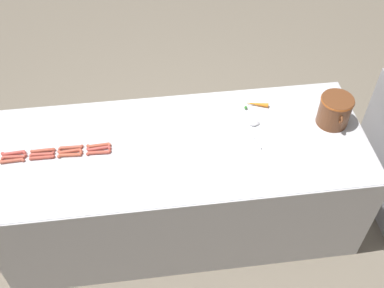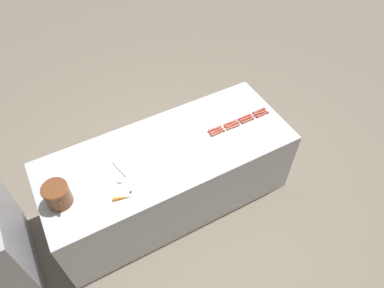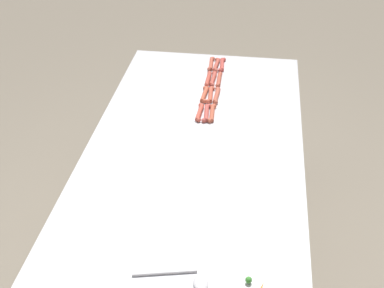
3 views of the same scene
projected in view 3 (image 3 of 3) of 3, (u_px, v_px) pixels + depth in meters
griddle_counter at (187, 253)px, 2.36m from camera, size 0.98×2.48×0.84m
hot_dog_0 at (222, 65)px, 2.98m from camera, size 0.03×0.16×0.02m
hot_dog_1 at (219, 80)px, 2.83m from camera, size 0.03×0.16×0.02m
hot_dog_2 at (217, 95)px, 2.68m from camera, size 0.03×0.16×0.02m
hot_dog_3 at (212, 113)px, 2.54m from camera, size 0.03×0.16×0.02m
hot_dog_4 at (216, 65)px, 2.97m from camera, size 0.03×0.16×0.02m
hot_dog_5 at (213, 79)px, 2.83m from camera, size 0.03×0.16×0.02m
hot_dog_6 at (211, 95)px, 2.69m from camera, size 0.03×0.16×0.02m
hot_dog_7 at (207, 113)px, 2.54m from camera, size 0.03×0.16×0.02m
hot_dog_8 at (211, 64)px, 2.99m from camera, size 0.03×0.16×0.02m
hot_dog_9 at (208, 79)px, 2.83m from camera, size 0.03×0.16×0.02m
hot_dog_10 at (204, 94)px, 2.69m from camera, size 0.03×0.16×0.02m
hot_dog_11 at (200, 112)px, 2.54m from camera, size 0.03×0.16×0.02m
serving_spoon at (188, 280)px, 1.69m from camera, size 0.27×0.10×0.02m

